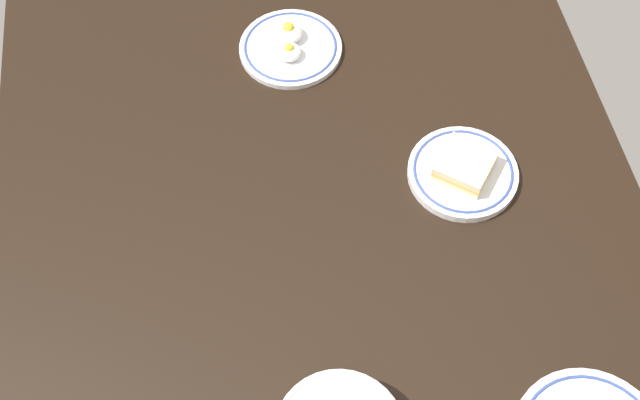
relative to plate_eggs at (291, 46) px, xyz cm
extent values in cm
cube|color=black|center=(-34.48, 0.13, -3.06)|extent=(133.86, 105.82, 4.00)
cylinder|color=silver|center=(-0.08, -0.05, -0.52)|extent=(19.03, 19.03, 1.08)
torus|color=#33478C|center=(-0.08, -0.05, 0.02)|extent=(17.25, 17.25, 0.50)
ellipsoid|color=white|center=(-2.51, 0.64, 1.22)|extent=(4.35, 4.35, 2.39)
sphere|color=yellow|center=(-2.51, 0.64, 2.29)|extent=(1.74, 1.74, 1.74)
ellipsoid|color=white|center=(2.04, -0.10, 1.44)|extent=(5.16, 5.16, 2.84)
sphere|color=yellow|center=(2.04, -0.10, 2.72)|extent=(2.06, 2.06, 2.06)
cylinder|color=silver|center=(-32.31, -24.29, -0.30)|extent=(18.38, 18.38, 1.51)
torus|color=#33478C|center=(-32.31, -24.29, 0.45)|extent=(16.67, 16.67, 0.50)
cube|color=beige|center=(-32.31, -24.29, 1.05)|extent=(11.84, 11.81, 1.20)
cube|color=#E5B24C|center=(-32.31, -24.29, 2.05)|extent=(11.84, 11.81, 0.80)
cube|color=beige|center=(-32.31, -24.29, 3.05)|extent=(11.84, 11.81, 1.20)
camera|label=1|loc=(-101.17, 10.84, 110.02)|focal=44.73mm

